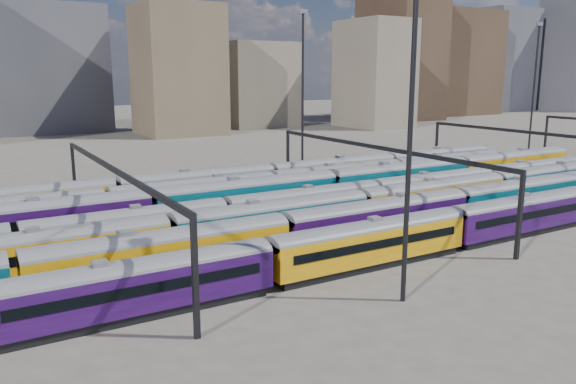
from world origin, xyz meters
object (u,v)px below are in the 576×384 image
rake_1 (283,231)px  rake_2 (360,204)px  rake_0 (523,210)px  mast_2 (411,106)px

rake_1 → rake_2: size_ratio=1.02×
rake_0 → rake_2: (-13.01, 10.00, 0.15)m
rake_2 → mast_2: 22.37m
rake_0 → rake_2: size_ratio=1.10×
rake_2 → rake_1: bearing=-157.8°
rake_0 → mast_2: (-22.17, -7.00, 11.44)m
rake_1 → rake_2: rake_1 is taller
rake_0 → rake_1: bearing=168.8°
rake_0 → mast_2: bearing=-162.5°
rake_0 → rake_2: 16.41m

